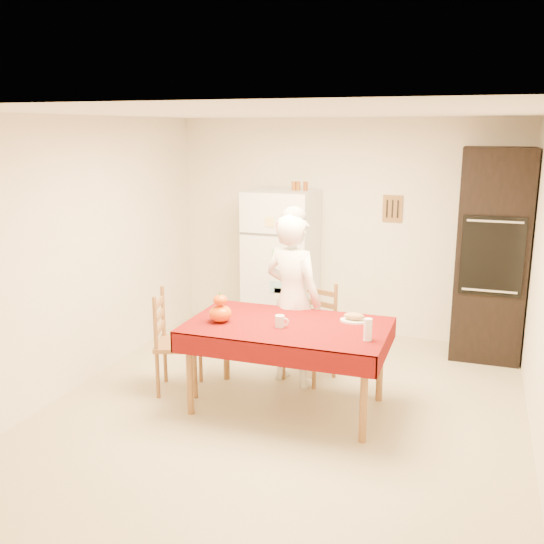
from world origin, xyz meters
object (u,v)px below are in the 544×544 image
at_px(oven_cabinet, 491,255).
at_px(chair_far, 313,327).
at_px(wine_glass, 368,329).
at_px(dining_table, 287,332).
at_px(coffee_mug, 280,321).
at_px(chair_left, 172,338).
at_px(bread_plate, 354,321).
at_px(refrigerator, 281,264).
at_px(seated_woman, 293,300).
at_px(pumpkin_lower, 220,313).

distance_m(oven_cabinet, chair_far, 2.05).
height_order(chair_far, wine_glass, chair_far).
bearing_deg(dining_table, coffee_mug, -112.83).
distance_m(chair_far, coffee_mug, 0.87).
distance_m(chair_far, chair_left, 1.36).
bearing_deg(bread_plate, refrigerator, 126.65).
xyz_separation_m(oven_cabinet, coffee_mug, (-1.66, -1.97, -0.29)).
bearing_deg(dining_table, seated_woman, 102.30).
bearing_deg(pumpkin_lower, chair_far, 54.75).
relative_size(coffee_mug, wine_glass, 0.57).
bearing_deg(coffee_mug, wine_glass, -6.07).
bearing_deg(wine_glass, seated_woman, 139.59).
relative_size(coffee_mug, pumpkin_lower, 0.51).
distance_m(refrigerator, wine_glass, 2.43).
distance_m(refrigerator, chair_left, 1.92).
xyz_separation_m(chair_far, pumpkin_lower, (-0.60, -0.85, 0.33)).
bearing_deg(pumpkin_lower, wine_glass, -2.17).
xyz_separation_m(chair_left, coffee_mug, (1.08, -0.09, 0.30)).
relative_size(seated_woman, wine_glass, 9.32).
xyz_separation_m(seated_woman, wine_glass, (0.83, -0.71, 0.03)).
bearing_deg(refrigerator, wine_glass, -55.61).
bearing_deg(chair_left, chair_far, -75.79).
bearing_deg(chair_far, chair_left, -127.91).
xyz_separation_m(dining_table, pumpkin_lower, (-0.57, -0.12, 0.14)).
bearing_deg(chair_left, refrigerator, -32.04).
bearing_deg(wine_glass, coffee_mug, 173.93).
relative_size(refrigerator, chair_far, 1.79).
distance_m(seated_woman, pumpkin_lower, 0.80).
distance_m(refrigerator, coffee_mug, 2.02).
bearing_deg(seated_woman, chair_left, 47.45).
bearing_deg(chair_left, coffee_mug, -112.91).
height_order(chair_left, coffee_mug, chair_left).
xyz_separation_m(refrigerator, oven_cabinet, (2.28, 0.05, 0.25)).
xyz_separation_m(refrigerator, wine_glass, (1.37, -2.00, -0.00)).
relative_size(oven_cabinet, chair_far, 2.32).
xyz_separation_m(coffee_mug, wine_glass, (0.75, -0.08, 0.04)).
relative_size(refrigerator, seated_woman, 1.04).
height_order(refrigerator, oven_cabinet, oven_cabinet).
relative_size(oven_cabinet, chair_left, 2.32).
bearing_deg(refrigerator, bread_plate, -53.35).
xyz_separation_m(coffee_mug, bread_plate, (0.56, 0.34, -0.04)).
xyz_separation_m(pumpkin_lower, wine_glass, (1.28, -0.05, 0.01)).
relative_size(chair_far, coffee_mug, 9.50).
bearing_deg(wine_glass, bread_plate, 114.71).
distance_m(chair_left, pumpkin_lower, 0.65).
xyz_separation_m(oven_cabinet, seated_woman, (-1.74, -1.34, -0.28)).
distance_m(oven_cabinet, pumpkin_lower, 2.98).
height_order(oven_cabinet, chair_far, oven_cabinet).
distance_m(chair_far, pumpkin_lower, 1.09).
xyz_separation_m(refrigerator, dining_table, (0.66, -1.83, -0.16)).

